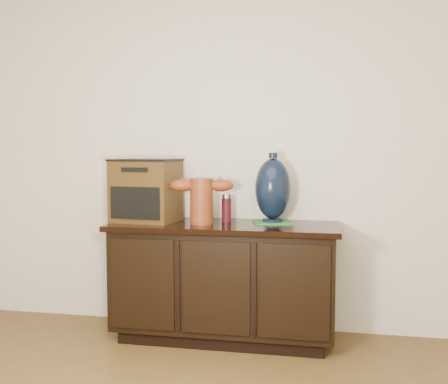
% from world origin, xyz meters
% --- Properties ---
extents(room, '(5.00, 5.00, 5.00)m').
position_xyz_m(room, '(0.00, 0.00, 1.30)').
color(room, '#523C1C').
rests_on(room, ground).
extents(sideboard, '(1.46, 0.56, 0.75)m').
position_xyz_m(sideboard, '(0.00, 2.23, 0.39)').
color(sideboard, black).
rests_on(sideboard, ground).
extents(terracotta_vessel, '(0.41, 0.17, 0.29)m').
position_xyz_m(terracotta_vessel, '(-0.14, 2.18, 0.92)').
color(terracotta_vessel, brown).
rests_on(terracotta_vessel, sideboard).
extents(tv_radio, '(0.44, 0.37, 0.41)m').
position_xyz_m(tv_radio, '(-0.53, 2.24, 0.96)').
color(tv_radio, '#3F2A0F').
rests_on(tv_radio, sideboard).
extents(green_mat, '(0.29, 0.29, 0.01)m').
position_xyz_m(green_mat, '(0.30, 2.33, 0.76)').
color(green_mat, '#316E34').
rests_on(green_mat, sideboard).
extents(lamp_base, '(0.28, 0.28, 0.45)m').
position_xyz_m(lamp_base, '(0.30, 2.33, 0.97)').
color(lamp_base, black).
rests_on(lamp_base, green_mat).
extents(spray_can, '(0.06, 0.06, 0.18)m').
position_xyz_m(spray_can, '(-0.00, 2.31, 0.84)').
color(spray_can, '#5B0F1A').
rests_on(spray_can, sideboard).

